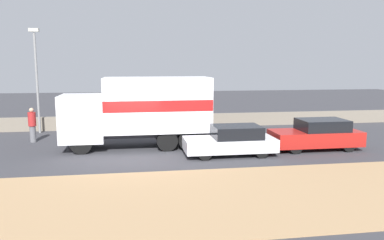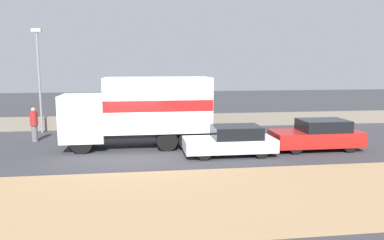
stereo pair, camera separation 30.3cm
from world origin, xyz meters
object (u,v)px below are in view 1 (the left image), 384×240
street_lamp (36,73)px  box_truck (143,109)px  car_hatchback (232,141)px  car_sedan_second (317,135)px  pedestrian (32,124)px

street_lamp → box_truck: size_ratio=0.86×
car_hatchback → car_sedan_second: bearing=-173.4°
car_hatchback → street_lamp: bearing=-35.5°
box_truck → car_sedan_second: (8.47, -1.68, -1.24)m
box_truck → street_lamp: bearing=-39.3°
street_lamp → car_hatchback: size_ratio=1.49×
box_truck → pedestrian: 6.34m
box_truck → car_hatchback: bearing=151.3°
car_hatchback → pedestrian: bearing=-24.3°
box_truck → pedestrian: (-5.84, 2.25, -1.01)m
box_truck → car_sedan_second: box_truck is taller
street_lamp → pedestrian: (0.30, -2.78, -2.70)m
car_sedan_second → pedestrian: pedestrian is taller
box_truck → car_hatchback: box_truck is taller
box_truck → pedestrian: bearing=-21.1°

